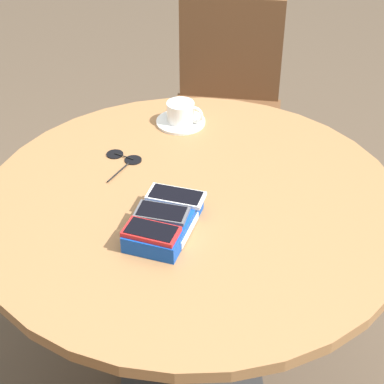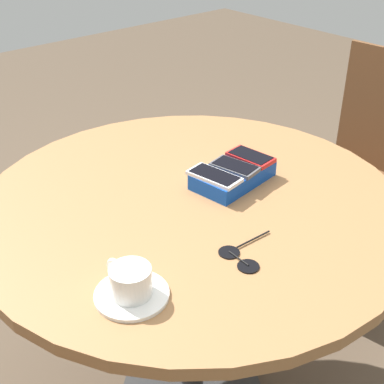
{
  "view_description": "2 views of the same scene",
  "coord_description": "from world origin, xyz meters",
  "px_view_note": "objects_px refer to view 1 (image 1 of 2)",
  "views": [
    {
      "loc": [
        -1.14,
        -0.55,
        1.69
      ],
      "look_at": [
        0.0,
        0.0,
        0.76
      ],
      "focal_mm": 60.0,
      "sensor_mm": 36.0,
      "label": 1
    },
    {
      "loc": [
        0.74,
        0.85,
        1.43
      ],
      "look_at": [
        0.0,
        0.0,
        0.76
      ],
      "focal_mm": 50.0,
      "sensor_mm": 36.0,
      "label": 2
    }
  ],
  "objects_px": {
    "round_table": "(192,234)",
    "phone_white": "(176,196)",
    "saucer": "(181,122)",
    "coffee_cup": "(181,112)",
    "sunglasses": "(123,159)",
    "chair_far_side": "(226,110)",
    "phone_box": "(164,222)",
    "phone_red": "(153,232)",
    "phone_gray": "(162,213)"
  },
  "relations": [
    {
      "from": "round_table",
      "to": "phone_white",
      "type": "xyz_separation_m",
      "value": [
        -0.06,
        0.01,
        0.16
      ]
    },
    {
      "from": "phone_box",
      "to": "coffee_cup",
      "type": "bearing_deg",
      "value": 22.02
    },
    {
      "from": "saucer",
      "to": "round_table",
      "type": "bearing_deg",
      "value": -148.91
    },
    {
      "from": "sunglasses",
      "to": "chair_far_side",
      "type": "bearing_deg",
      "value": 3.93
    },
    {
      "from": "sunglasses",
      "to": "chair_far_side",
      "type": "relative_size",
      "value": 0.17
    },
    {
      "from": "round_table",
      "to": "phone_red",
      "type": "bearing_deg",
      "value": -178.74
    },
    {
      "from": "phone_box",
      "to": "round_table",
      "type": "bearing_deg",
      "value": -2.38
    },
    {
      "from": "phone_box",
      "to": "chair_far_side",
      "type": "distance_m",
      "value": 1.14
    },
    {
      "from": "phone_white",
      "to": "saucer",
      "type": "relative_size",
      "value": 1.0
    },
    {
      "from": "phone_white",
      "to": "coffee_cup",
      "type": "relative_size",
      "value": 1.3
    },
    {
      "from": "phone_box",
      "to": "phone_gray",
      "type": "bearing_deg",
      "value": 86.89
    },
    {
      "from": "phone_gray",
      "to": "saucer",
      "type": "height_order",
      "value": "phone_gray"
    },
    {
      "from": "round_table",
      "to": "coffee_cup",
      "type": "distance_m",
      "value": 0.4
    },
    {
      "from": "phone_white",
      "to": "saucer",
      "type": "bearing_deg",
      "value": 25.29
    },
    {
      "from": "coffee_cup",
      "to": "chair_far_side",
      "type": "relative_size",
      "value": 0.13
    },
    {
      "from": "sunglasses",
      "to": "phone_gray",
      "type": "bearing_deg",
      "value": -132.49
    },
    {
      "from": "phone_red",
      "to": "chair_far_side",
      "type": "height_order",
      "value": "chair_far_side"
    },
    {
      "from": "round_table",
      "to": "saucer",
      "type": "relative_size",
      "value": 7.35
    },
    {
      "from": "phone_box",
      "to": "chair_far_side",
      "type": "bearing_deg",
      "value": 15.6
    },
    {
      "from": "phone_white",
      "to": "coffee_cup",
      "type": "height_order",
      "value": "coffee_cup"
    },
    {
      "from": "phone_gray",
      "to": "phone_red",
      "type": "bearing_deg",
      "value": -167.42
    },
    {
      "from": "phone_box",
      "to": "phone_red",
      "type": "xyz_separation_m",
      "value": [
        -0.07,
        -0.01,
        0.03
      ]
    },
    {
      "from": "saucer",
      "to": "coffee_cup",
      "type": "relative_size",
      "value": 1.3
    },
    {
      "from": "round_table",
      "to": "coffee_cup",
      "type": "bearing_deg",
      "value": 30.72
    },
    {
      "from": "saucer",
      "to": "chair_far_side",
      "type": "xyz_separation_m",
      "value": [
        0.61,
        0.11,
        -0.29
      ]
    },
    {
      "from": "sunglasses",
      "to": "phone_white",
      "type": "bearing_deg",
      "value": -121.3
    },
    {
      "from": "round_table",
      "to": "phone_white",
      "type": "relative_size",
      "value": 7.38
    },
    {
      "from": "phone_gray",
      "to": "chair_far_side",
      "type": "bearing_deg",
      "value": 15.33
    },
    {
      "from": "phone_gray",
      "to": "phone_box",
      "type": "bearing_deg",
      "value": -93.11
    },
    {
      "from": "round_table",
      "to": "chair_far_side",
      "type": "bearing_deg",
      "value": 18.07
    },
    {
      "from": "round_table",
      "to": "coffee_cup",
      "type": "xyz_separation_m",
      "value": [
        0.32,
        0.19,
        0.15
      ]
    },
    {
      "from": "phone_box",
      "to": "chair_far_side",
      "type": "xyz_separation_m",
      "value": [
        1.06,
        0.3,
        -0.31
      ]
    },
    {
      "from": "phone_box",
      "to": "phone_white",
      "type": "xyz_separation_m",
      "value": [
        0.07,
        0.01,
        0.03
      ]
    },
    {
      "from": "round_table",
      "to": "saucer",
      "type": "xyz_separation_m",
      "value": [
        0.32,
        0.19,
        0.12
      ]
    },
    {
      "from": "phone_red",
      "to": "chair_far_side",
      "type": "relative_size",
      "value": 0.15
    },
    {
      "from": "round_table",
      "to": "phone_red",
      "type": "relative_size",
      "value": 8.26
    },
    {
      "from": "phone_white",
      "to": "coffee_cup",
      "type": "distance_m",
      "value": 0.42
    },
    {
      "from": "phone_gray",
      "to": "phone_white",
      "type": "distance_m",
      "value": 0.07
    },
    {
      "from": "phone_white",
      "to": "saucer",
      "type": "xyz_separation_m",
      "value": [
        0.38,
        0.18,
        -0.04
      ]
    },
    {
      "from": "round_table",
      "to": "phone_gray",
      "type": "distance_m",
      "value": 0.21
    },
    {
      "from": "coffee_cup",
      "to": "sunglasses",
      "type": "distance_m",
      "value": 0.25
    },
    {
      "from": "phone_box",
      "to": "phone_white",
      "type": "relative_size",
      "value": 1.59
    },
    {
      "from": "phone_box",
      "to": "phone_red",
      "type": "distance_m",
      "value": 0.08
    },
    {
      "from": "phone_red",
      "to": "saucer",
      "type": "height_order",
      "value": "phone_red"
    },
    {
      "from": "round_table",
      "to": "phone_gray",
      "type": "relative_size",
      "value": 8.15
    },
    {
      "from": "phone_white",
      "to": "sunglasses",
      "type": "bearing_deg",
      "value": 58.7
    },
    {
      "from": "round_table",
      "to": "saucer",
      "type": "distance_m",
      "value": 0.39
    },
    {
      "from": "phone_red",
      "to": "saucer",
      "type": "relative_size",
      "value": 0.89
    },
    {
      "from": "saucer",
      "to": "chair_far_side",
      "type": "relative_size",
      "value": 0.17
    },
    {
      "from": "saucer",
      "to": "sunglasses",
      "type": "relative_size",
      "value": 0.99
    }
  ]
}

